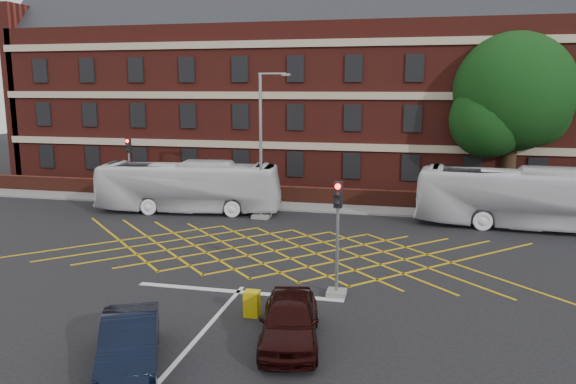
% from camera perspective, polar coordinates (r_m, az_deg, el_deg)
% --- Properties ---
extents(ground, '(120.00, 120.00, 0.00)m').
position_cam_1_polar(ground, '(24.65, -2.56, -7.30)').
color(ground, black).
rests_on(ground, ground).
extents(victorian_building, '(51.00, 12.17, 20.40)m').
position_cam_1_polar(victorian_building, '(45.00, 5.27, 10.91)').
color(victorian_building, '#5B1D17').
rests_on(victorian_building, ground).
extents(boundary_wall, '(56.00, 0.50, 1.10)m').
position_cam_1_polar(boundary_wall, '(36.82, 2.82, -0.39)').
color(boundary_wall, '#511F15').
rests_on(boundary_wall, ground).
extents(far_pavement, '(60.00, 3.00, 0.12)m').
position_cam_1_polar(far_pavement, '(35.96, 2.53, -1.46)').
color(far_pavement, slate).
rests_on(far_pavement, ground).
extents(box_junction_hatching, '(8.22, 8.22, 0.02)m').
position_cam_1_polar(box_junction_hatching, '(26.49, -1.40, -5.99)').
color(box_junction_hatching, '#CC990C').
rests_on(box_junction_hatching, ground).
extents(stop_line, '(8.00, 0.30, 0.02)m').
position_cam_1_polar(stop_line, '(21.48, -5.08, -10.06)').
color(stop_line, silver).
rests_on(stop_line, ground).
extents(centre_line, '(0.15, 14.00, 0.02)m').
position_cam_1_polar(centre_line, '(15.99, -12.63, -17.94)').
color(centre_line, silver).
rests_on(centre_line, ground).
extents(bus_left, '(11.42, 3.85, 3.12)m').
position_cam_1_polar(bus_left, '(34.90, -10.06, 0.53)').
color(bus_left, white).
rests_on(bus_left, ground).
extents(bus_right, '(12.07, 3.72, 3.31)m').
position_cam_1_polar(bus_right, '(32.99, 23.23, -0.59)').
color(bus_right, white).
rests_on(bus_right, ground).
extents(car_navy, '(3.16, 4.51, 1.41)m').
position_cam_1_polar(car_navy, '(16.49, -15.78, -14.46)').
color(car_navy, black).
rests_on(car_navy, ground).
extents(car_maroon, '(2.46, 4.52, 1.46)m').
position_cam_1_polar(car_maroon, '(17.18, 0.17, -12.89)').
color(car_maroon, black).
rests_on(car_maroon, ground).
extents(deciduous_tree, '(7.75, 7.57, 11.06)m').
position_cam_1_polar(deciduous_tree, '(38.96, 21.83, 8.64)').
color(deciduous_tree, black).
rests_on(deciduous_tree, ground).
extents(traffic_light_near, '(0.70, 0.70, 4.27)m').
position_cam_1_polar(traffic_light_near, '(20.57, 5.02, -5.85)').
color(traffic_light_near, slate).
rests_on(traffic_light_near, ground).
extents(traffic_light_far, '(0.70, 0.70, 4.27)m').
position_cam_1_polar(traffic_light_far, '(38.52, -15.76, 1.54)').
color(traffic_light_far, slate).
rests_on(traffic_light_far, ground).
extents(street_lamp, '(2.25, 1.00, 8.36)m').
position_cam_1_polar(street_lamp, '(32.57, -2.64, 2.23)').
color(street_lamp, slate).
rests_on(street_lamp, ground).
extents(direction_signs, '(1.10, 0.16, 2.20)m').
position_cam_1_polar(direction_signs, '(38.48, -15.81, 0.95)').
color(direction_signs, gray).
rests_on(direction_signs, ground).
extents(utility_cabinet, '(0.50, 0.44, 0.87)m').
position_cam_1_polar(utility_cabinet, '(19.21, -3.69, -11.24)').
color(utility_cabinet, gold).
rests_on(utility_cabinet, ground).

